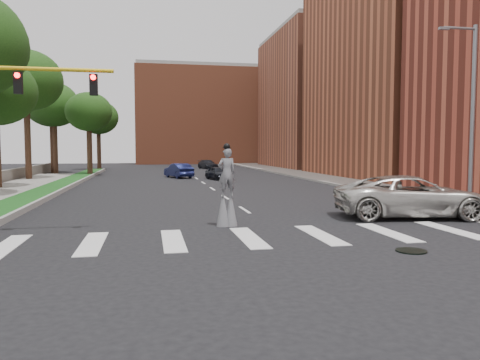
# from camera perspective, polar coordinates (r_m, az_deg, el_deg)

# --- Properties ---
(ground_plane) EXTENTS (160.00, 160.00, 0.00)m
(ground_plane) POSITION_cam_1_polar(r_m,az_deg,el_deg) (15.47, 6.57, -7.53)
(ground_plane) COLOR black
(ground_plane) RESTS_ON ground
(grass_median) EXTENTS (2.00, 60.00, 0.25)m
(grass_median) POSITION_cam_1_polar(r_m,az_deg,el_deg) (35.26, -22.26, -1.12)
(grass_median) COLOR #134516
(grass_median) RESTS_ON ground
(median_curb) EXTENTS (0.20, 60.00, 0.28)m
(median_curb) POSITION_cam_1_polar(r_m,az_deg,el_deg) (35.07, -20.57, -1.07)
(median_curb) COLOR gray
(median_curb) RESTS_ON ground
(sidewalk_right) EXTENTS (5.00, 90.00, 0.18)m
(sidewalk_right) POSITION_cam_1_polar(r_m,az_deg,el_deg) (43.10, 12.40, -0.08)
(sidewalk_right) COLOR gray
(sidewalk_right) RESTS_ON ground
(manhole) EXTENTS (0.90, 0.90, 0.04)m
(manhole) POSITION_cam_1_polar(r_m,az_deg,el_deg) (14.90, 20.15, -8.12)
(manhole) COLOR black
(manhole) RESTS_ON ground
(building_mid) EXTENTS (16.00, 22.00, 24.00)m
(building_mid) POSITION_cam_1_polar(r_m,az_deg,el_deg) (52.56, 20.17, 13.52)
(building_mid) COLOR #A55133
(building_mid) RESTS_ON ground
(building_far) EXTENTS (16.00, 22.00, 20.00)m
(building_far) POSITION_cam_1_polar(r_m,az_deg,el_deg) (73.76, 10.32, 9.31)
(building_far) COLOR #A3553C
(building_far) RESTS_ON ground
(building_backdrop) EXTENTS (26.00, 14.00, 18.00)m
(building_backdrop) POSITION_cam_1_polar(r_m,az_deg,el_deg) (93.24, -4.50, 7.62)
(building_backdrop) COLOR #A55133
(building_backdrop) RESTS_ON ground
(streetlight) EXTENTS (2.05, 0.20, 9.00)m
(streetlight) POSITION_cam_1_polar(r_m,az_deg,el_deg) (25.72, 26.34, 7.63)
(streetlight) COLOR slate
(streetlight) RESTS_ON ground
(stilt_performer) EXTENTS (0.84, 0.55, 3.24)m
(stilt_performer) POSITION_cam_1_polar(r_m,az_deg,el_deg) (18.28, -1.61, -1.45)
(stilt_performer) COLOR #362115
(stilt_performer) RESTS_ON ground
(suv_crossing) EXTENTS (7.09, 4.20, 1.85)m
(suv_crossing) POSITION_cam_1_polar(r_m,az_deg,el_deg) (21.98, 20.23, -1.89)
(suv_crossing) COLOR beige
(suv_crossing) RESTS_ON ground
(car_near) EXTENTS (2.42, 4.01, 1.28)m
(car_near) POSITION_cam_1_polar(r_m,az_deg,el_deg) (44.77, -2.70, 0.86)
(car_near) COLOR black
(car_near) RESTS_ON ground
(car_mid) EXTENTS (2.92, 4.69, 1.46)m
(car_mid) POSITION_cam_1_polar(r_m,az_deg,el_deg) (47.90, -7.50, 1.15)
(car_mid) COLOR #151A49
(car_mid) RESTS_ON ground
(car_far) EXTENTS (2.92, 4.68, 1.26)m
(car_far) POSITION_cam_1_polar(r_m,az_deg,el_deg) (67.95, -3.95, 1.92)
(car_far) COLOR black
(car_far) RESTS_ON ground
(tree_4) EXTENTS (6.58, 6.58, 12.02)m
(tree_4) POSITION_cam_1_polar(r_m,az_deg,el_deg) (47.94, -24.65, 10.93)
(tree_4) COLOR #362115
(tree_4) RESTS_ON ground
(tree_5) EXTENTS (6.34, 6.34, 10.92)m
(tree_5) POSITION_cam_1_polar(r_m,az_deg,el_deg) (60.82, -22.00, 8.52)
(tree_5) COLOR #362115
(tree_5) RESTS_ON ground
(tree_6) EXTENTS (4.89, 4.89, 8.96)m
(tree_6) POSITION_cam_1_polar(r_m,az_deg,el_deg) (52.91, -17.96, 7.84)
(tree_6) COLOR #362115
(tree_6) RESTS_ON ground
(tree_7) EXTENTS (5.46, 5.46, 9.53)m
(tree_7) POSITION_cam_1_polar(r_m,az_deg,el_deg) (67.81, -16.89, 7.27)
(tree_7) COLOR #362115
(tree_7) RESTS_ON ground
(tree_8) EXTENTS (5.84, 5.84, 10.46)m
(tree_8) POSITION_cam_1_polar(r_m,az_deg,el_deg) (59.51, -21.72, 8.38)
(tree_8) COLOR #362115
(tree_8) RESTS_ON ground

